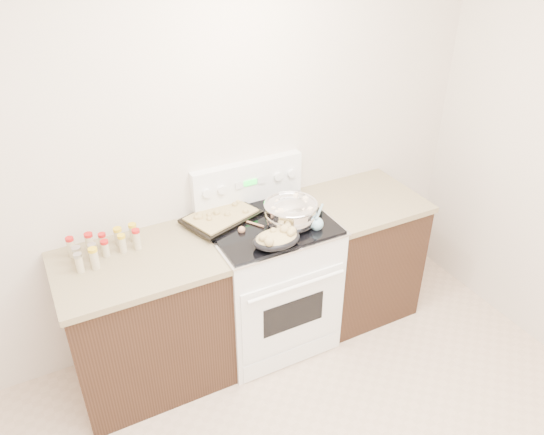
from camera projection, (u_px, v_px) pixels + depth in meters
room_shell at (372, 255)px, 1.68m from camera, size 4.10×3.60×2.75m
counter_left at (146, 321)px, 3.22m from camera, size 0.93×0.67×0.92m
counter_right at (358, 253)px, 3.83m from camera, size 0.73×0.67×0.92m
kitchen_range at (268, 279)px, 3.53m from camera, size 0.78×0.73×1.22m
mixing_bowl at (291, 214)px, 3.22m from camera, size 0.39×0.39×0.19m
roasting_pan at (277, 238)px, 3.04m from camera, size 0.29×0.21×0.12m
baking_sheet at (221, 216)px, 3.31m from camera, size 0.52×0.44×0.06m
wooden_spoon at (243, 226)px, 3.22m from camera, size 0.17×0.24×0.04m
blue_ladle at (317, 223)px, 3.21m from camera, size 0.20×0.23×0.10m
spice_jars at (102, 246)px, 2.99m from camera, size 0.40×0.22×0.13m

